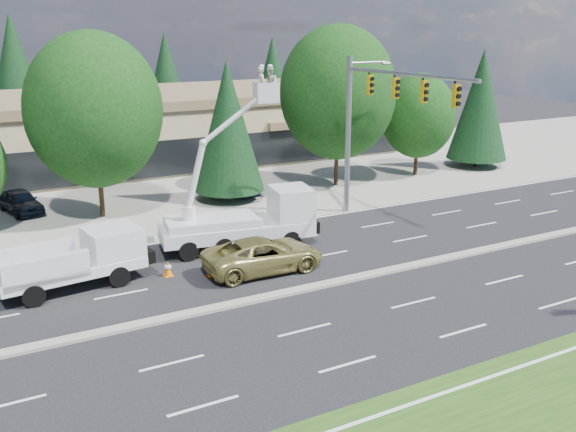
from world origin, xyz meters
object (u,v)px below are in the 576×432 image
bucket_truck (249,211)px  utility_pickup (81,265)px  minivan (263,255)px  signal_mast (371,113)px

bucket_truck → utility_pickup: bearing=-162.1°
utility_pickup → minivan: bearing=-22.8°
signal_mast → utility_pickup: signal_mast is taller
signal_mast → minivan: (-8.71, -4.24, -5.30)m
signal_mast → utility_pickup: 17.14m
minivan → signal_mast: bearing=-62.1°
signal_mast → utility_pickup: bearing=-172.5°
minivan → bucket_truck: bearing=-12.4°
signal_mast → minivan: 11.04m
utility_pickup → bucket_truck: 8.49m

